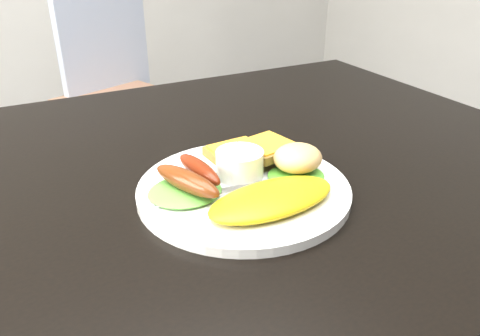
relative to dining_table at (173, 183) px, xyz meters
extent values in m
cube|color=black|center=(0.00, 0.00, 0.00)|extent=(1.20, 0.80, 0.04)
cube|color=tan|center=(0.21, 1.19, -0.28)|extent=(0.51, 0.51, 0.05)
cylinder|color=white|center=(0.06, -0.10, 0.03)|extent=(0.27, 0.27, 0.01)
ellipsoid|color=#3B8523|center=(-0.02, -0.09, 0.04)|extent=(0.10, 0.09, 0.01)
ellipsoid|color=#48A41E|center=(0.13, -0.12, 0.04)|extent=(0.09, 0.09, 0.01)
ellipsoid|color=#D7CC08|center=(0.06, -0.16, 0.04)|extent=(0.17, 0.09, 0.02)
ellipsoid|color=brown|center=(-0.01, -0.09, 0.05)|extent=(0.06, 0.11, 0.03)
ellipsoid|color=maroon|center=(0.01, -0.07, 0.05)|extent=(0.03, 0.10, 0.02)
cylinder|color=white|center=(0.07, -0.08, 0.05)|extent=(0.08, 0.08, 0.04)
cube|color=olive|center=(0.09, -0.03, 0.04)|extent=(0.08, 0.08, 0.01)
cube|color=olive|center=(0.12, -0.06, 0.05)|extent=(0.08, 0.08, 0.01)
ellipsoid|color=beige|center=(0.14, -0.11, 0.06)|extent=(0.08, 0.07, 0.04)
cube|color=#ADAFB7|center=(0.02, -0.11, 0.03)|extent=(0.16, 0.03, 0.00)
camera|label=1|loc=(-0.19, -0.56, 0.32)|focal=35.00mm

